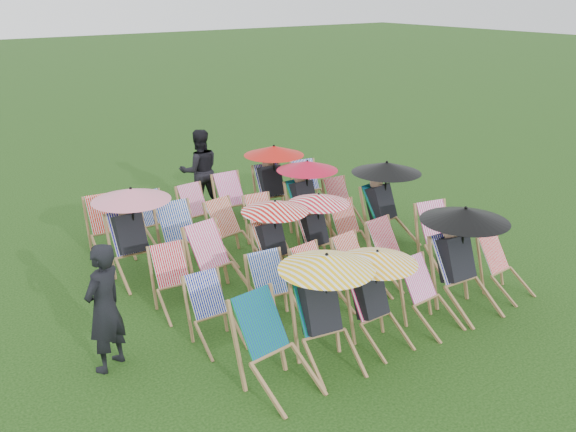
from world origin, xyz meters
TOP-DOWN VIEW (x-y plane):
  - ground at (0.00, 0.00)m, footprint 100.00×100.00m
  - deckchair_0 at (-1.93, -2.29)m, footprint 0.78×1.01m
  - deckchair_1 at (-1.17, -2.20)m, footprint 1.13×1.20m
  - deckchair_2 at (-0.36, -2.21)m, footprint 1.00×1.04m
  - deckchair_3 at (0.48, -2.32)m, footprint 0.62×0.83m
  - deckchair_4 at (1.21, -2.23)m, footprint 1.20×1.25m
  - deckchair_5 at (2.06, -2.31)m, footprint 0.59×0.78m
  - deckchair_6 at (-1.99, -1.04)m, footprint 0.58×0.79m
  - deckchair_7 at (-1.08, -1.05)m, footprint 0.67×0.87m
  - deckchair_8 at (-0.40, -1.16)m, footprint 0.66×0.85m
  - deckchair_9 at (0.33, -1.16)m, footprint 0.65×0.84m
  - deckchair_10 at (1.10, -1.05)m, footprint 0.66×0.86m
  - deckchair_11 at (2.06, -1.15)m, footprint 0.81×1.00m
  - deckchair_12 at (-1.99, -0.00)m, footprint 0.65×0.85m
  - deckchair_13 at (-1.27, 0.08)m, footprint 0.79×1.00m
  - deckchair_14 at (-0.31, 0.03)m, footprint 1.02×1.06m
  - deckchair_15 at (0.52, 0.04)m, footprint 0.98×1.01m
  - deckchair_16 at (1.25, 0.10)m, footprint 0.62×0.82m
  - deckchair_17 at (2.07, 0.12)m, footprint 1.18×1.28m
  - deckchair_18 at (-2.02, 1.31)m, footprint 1.17×1.22m
  - deckchair_19 at (-1.27, 1.19)m, footprint 0.70×0.95m
  - deckchair_20 at (-0.40, 1.14)m, footprint 0.74×0.93m
  - deckchair_21 at (0.30, 1.24)m, footprint 0.64×0.83m
  - deckchair_22 at (1.27, 1.30)m, footprint 1.09×1.13m
  - deckchair_23 at (1.99, 1.15)m, footprint 0.62×0.82m
  - deckchair_24 at (-2.01, 2.38)m, footprint 0.70×0.92m
  - deckchair_25 at (-1.13, 2.36)m, footprint 0.66×0.85m
  - deckchair_26 at (-0.36, 2.31)m, footprint 0.63×0.84m
  - deckchair_27 at (0.39, 2.33)m, footprint 0.64×0.88m
  - deckchair_28 at (1.27, 2.37)m, footprint 1.14×1.22m
  - deckchair_29 at (2.10, 2.28)m, footprint 0.73×0.93m
  - person_left at (-3.27, -0.79)m, footprint 0.68×0.60m
  - person_rear at (0.26, 3.45)m, footprint 0.93×0.80m

SIDE VIEW (x-z plane):
  - ground at x=0.00m, z-range 0.00..0.00m
  - deckchair_5 at x=2.06m, z-range 0.00..0.81m
  - deckchair_21 at x=0.30m, z-range 0.00..0.83m
  - deckchair_6 at x=-1.99m, z-range 0.00..0.83m
  - deckchair_16 at x=1.25m, z-range 0.00..0.84m
  - deckchair_23 at x=1.99m, z-range 0.00..0.85m
  - deckchair_9 at x=0.33m, z-range 0.00..0.85m
  - deckchair_3 at x=0.48m, z-range 0.00..0.86m
  - deckchair_12 at x=-1.99m, z-range 0.00..0.86m
  - deckchair_25 at x=-1.13m, z-range 0.00..0.86m
  - deckchair_26 at x=-0.36m, z-range 0.00..0.86m
  - deckchair_8 at x=-0.40m, z-range 0.00..0.87m
  - deckchair_7 at x=-1.08m, z-range 0.00..0.88m
  - deckchair_10 at x=1.10m, z-range 0.00..0.89m
  - deckchair_20 at x=-0.40m, z-range 0.00..0.91m
  - deckchair_29 at x=2.10m, z-range 0.00..0.92m
  - deckchair_27 at x=0.39m, z-range 0.00..0.93m
  - deckchair_24 at x=-2.01m, z-range 0.00..0.94m
  - deckchair_11 at x=2.06m, z-range 0.00..0.97m
  - deckchair_19 at x=-1.27m, z-range 0.00..0.99m
  - deckchair_13 at x=-1.27m, z-range 0.00..0.99m
  - deckchair_0 at x=-1.93m, z-range 0.00..1.02m
  - deckchair_15 at x=0.52m, z-range 0.03..1.19m
  - deckchair_2 at x=-0.36m, z-range 0.03..1.22m
  - deckchair_14 at x=-0.31m, z-range 0.03..1.24m
  - deckchair_22 at x=1.27m, z-range 0.04..1.33m
  - deckchair_1 at x=-1.17m, z-range 0.04..1.37m
  - deckchair_28 at x=1.27m, z-range 0.04..1.39m
  - deckchair_18 at x=-2.02m, z-range 0.04..1.43m
  - deckchair_17 at x=2.07m, z-range 0.04..1.44m
  - deckchair_4 at x=1.21m, z-range 0.04..1.46m
  - person_left at x=-3.27m, z-range 0.00..1.55m
  - person_rear at x=0.26m, z-range 0.00..1.64m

